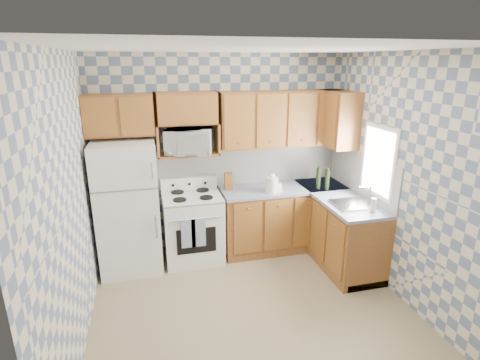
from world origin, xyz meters
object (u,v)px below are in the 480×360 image
(refrigerator, at_px, (128,207))
(electric_kettle, at_px, (272,185))
(stove_body, at_px, (193,228))
(microwave, at_px, (189,141))

(refrigerator, relative_size, electric_kettle, 8.07)
(electric_kettle, bearing_deg, stove_body, 171.98)
(refrigerator, height_order, stove_body, refrigerator)
(stove_body, distance_m, electric_kettle, 1.21)
(refrigerator, height_order, microwave, microwave)
(stove_body, bearing_deg, microwave, 86.03)
(refrigerator, xyz_separation_m, stove_body, (0.80, 0.03, -0.39))
(electric_kettle, bearing_deg, refrigerator, 176.20)
(refrigerator, bearing_deg, microwave, 9.57)
(microwave, bearing_deg, stove_body, -78.77)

